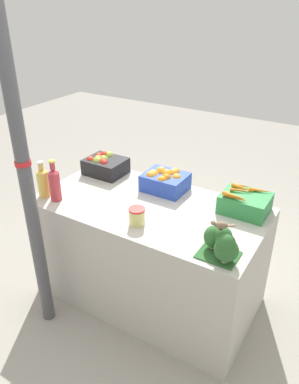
{
  "coord_description": "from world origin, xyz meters",
  "views": [
    {
      "loc": [
        1.15,
        -1.9,
        2.09
      ],
      "look_at": [
        0.0,
        0.0,
        0.91
      ],
      "focal_mm": 35.0,
      "sensor_mm": 36.0,
      "label": 1
    }
  ],
  "objects_px": {
    "carrot_crate": "(245,202)",
    "pickle_jar": "(137,216)",
    "sparrow_bird": "(220,225)",
    "apple_crate": "(105,165)",
    "broccoli_pile": "(222,244)",
    "juice_bottle_golden": "(43,182)",
    "support_pole": "(26,180)",
    "orange_crate": "(165,180)",
    "juice_bottle_ruby": "(55,184)"
  },
  "relations": [
    {
      "from": "support_pole",
      "to": "orange_crate",
      "type": "distance_m",
      "value": 0.99
    },
    {
      "from": "support_pole",
      "to": "orange_crate",
      "type": "xyz_separation_m",
      "value": [
        0.49,
        0.83,
        -0.23
      ]
    },
    {
      "from": "broccoli_pile",
      "to": "juice_bottle_ruby",
      "type": "height_order",
      "value": "juice_bottle_ruby"
    },
    {
      "from": "support_pole",
      "to": "apple_crate",
      "type": "bearing_deg",
      "value": 94.27
    },
    {
      "from": "carrot_crate",
      "to": "juice_bottle_golden",
      "type": "height_order",
      "value": "juice_bottle_golden"
    },
    {
      "from": "carrot_crate",
      "to": "sparrow_bird",
      "type": "height_order",
      "value": "sparrow_bird"
    },
    {
      "from": "support_pole",
      "to": "carrot_crate",
      "type": "bearing_deg",
      "value": 37.25
    },
    {
      "from": "juice_bottle_golden",
      "to": "juice_bottle_ruby",
      "type": "height_order",
      "value": "juice_bottle_ruby"
    },
    {
      "from": "carrot_crate",
      "to": "sparrow_bird",
      "type": "distance_m",
      "value": 0.57
    },
    {
      "from": "juice_bottle_golden",
      "to": "juice_bottle_ruby",
      "type": "bearing_deg",
      "value": 0.0
    },
    {
      "from": "apple_crate",
      "to": "juice_bottle_ruby",
      "type": "relative_size",
      "value": 1.02
    },
    {
      "from": "support_pole",
      "to": "orange_crate",
      "type": "relative_size",
      "value": 7.27
    },
    {
      "from": "juice_bottle_golden",
      "to": "sparrow_bird",
      "type": "relative_size",
      "value": 2.05
    },
    {
      "from": "support_pole",
      "to": "sparrow_bird",
      "type": "xyz_separation_m",
      "value": [
        1.13,
        0.28,
        -0.09
      ]
    },
    {
      "from": "orange_crate",
      "to": "pickle_jar",
      "type": "height_order",
      "value": "orange_crate"
    },
    {
      "from": "support_pole",
      "to": "apple_crate",
      "type": "height_order",
      "value": "support_pole"
    },
    {
      "from": "sparrow_bird",
      "to": "apple_crate",
      "type": "bearing_deg",
      "value": -48.86
    },
    {
      "from": "support_pole",
      "to": "broccoli_pile",
      "type": "height_order",
      "value": "support_pole"
    },
    {
      "from": "broccoli_pile",
      "to": "support_pole",
      "type": "bearing_deg",
      "value": -165.83
    },
    {
      "from": "juice_bottle_golden",
      "to": "sparrow_bird",
      "type": "distance_m",
      "value": 1.33
    },
    {
      "from": "carrot_crate",
      "to": "pickle_jar",
      "type": "height_order",
      "value": "carrot_crate"
    },
    {
      "from": "juice_bottle_golden",
      "to": "orange_crate",
      "type": "bearing_deg",
      "value": 37.59
    },
    {
      "from": "apple_crate",
      "to": "orange_crate",
      "type": "relative_size",
      "value": 1.0
    },
    {
      "from": "support_pole",
      "to": "sparrow_bird",
      "type": "relative_size",
      "value": 17.28
    },
    {
      "from": "broccoli_pile",
      "to": "pickle_jar",
      "type": "bearing_deg",
      "value": 175.88
    },
    {
      "from": "apple_crate",
      "to": "carrot_crate",
      "type": "bearing_deg",
      "value": 0.05
    },
    {
      "from": "juice_bottle_golden",
      "to": "pickle_jar",
      "type": "height_order",
      "value": "juice_bottle_golden"
    },
    {
      "from": "carrot_crate",
      "to": "apple_crate",
      "type": "bearing_deg",
      "value": -179.95
    },
    {
      "from": "broccoli_pile",
      "to": "carrot_crate",
      "type": "bearing_deg",
      "value": 95.87
    },
    {
      "from": "broccoli_pile",
      "to": "juice_bottle_golden",
      "type": "xyz_separation_m",
      "value": [
        -1.34,
        0.01,
        0.03
      ]
    },
    {
      "from": "juice_bottle_ruby",
      "to": "pickle_jar",
      "type": "height_order",
      "value": "juice_bottle_ruby"
    },
    {
      "from": "apple_crate",
      "to": "pickle_jar",
      "type": "distance_m",
      "value": 0.8
    },
    {
      "from": "carrot_crate",
      "to": "broccoli_pile",
      "type": "height_order",
      "value": "broccoli_pile"
    },
    {
      "from": "orange_crate",
      "to": "juice_bottle_golden",
      "type": "bearing_deg",
      "value": -142.41
    },
    {
      "from": "juice_bottle_ruby",
      "to": "broccoli_pile",
      "type": "bearing_deg",
      "value": -0.52
    },
    {
      "from": "apple_crate",
      "to": "orange_crate",
      "type": "distance_m",
      "value": 0.55
    },
    {
      "from": "carrot_crate",
      "to": "pickle_jar",
      "type": "distance_m",
      "value": 0.72
    },
    {
      "from": "carrot_crate",
      "to": "broccoli_pile",
      "type": "bearing_deg",
      "value": -84.13
    },
    {
      "from": "support_pole",
      "to": "juice_bottle_ruby",
      "type": "height_order",
      "value": "support_pole"
    },
    {
      "from": "broccoli_pile",
      "to": "sparrow_bird",
      "type": "relative_size",
      "value": 1.79
    },
    {
      "from": "support_pole",
      "to": "sparrow_bird",
      "type": "height_order",
      "value": "support_pole"
    },
    {
      "from": "orange_crate",
      "to": "juice_bottle_golden",
      "type": "relative_size",
      "value": 1.16
    },
    {
      "from": "juice_bottle_ruby",
      "to": "sparrow_bird",
      "type": "bearing_deg",
      "value": -1.15
    },
    {
      "from": "pickle_jar",
      "to": "orange_crate",
      "type": "bearing_deg",
      "value": 99.19
    },
    {
      "from": "juice_bottle_golden",
      "to": "sparrow_bird",
      "type": "xyz_separation_m",
      "value": [
        1.33,
        -0.02,
        0.1
      ]
    },
    {
      "from": "orange_crate",
      "to": "broccoli_pile",
      "type": "height_order",
      "value": "broccoli_pile"
    },
    {
      "from": "orange_crate",
      "to": "carrot_crate",
      "type": "xyz_separation_m",
      "value": [
        0.6,
        -0.0,
        -0.01
      ]
    },
    {
      "from": "support_pole",
      "to": "apple_crate",
      "type": "xyz_separation_m",
      "value": [
        -0.06,
        0.83,
        -0.23
      ]
    },
    {
      "from": "juice_bottle_golden",
      "to": "apple_crate",
      "type": "bearing_deg",
      "value": 75.32
    },
    {
      "from": "juice_bottle_golden",
      "to": "sparrow_bird",
      "type": "bearing_deg",
      "value": -1.05
    }
  ]
}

